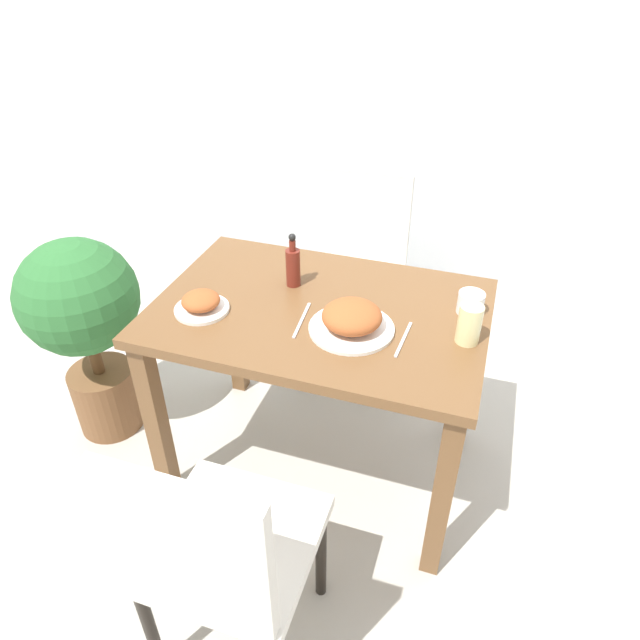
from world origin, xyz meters
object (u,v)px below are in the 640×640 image
(chair_near, at_px, (217,553))
(potted_plant_left, at_px, (84,318))
(side_plate, at_px, (201,303))
(drink_cup, at_px, (471,303))
(sauce_bottle, at_px, (293,265))
(chair_far, at_px, (358,263))
(food_plate, at_px, (352,319))
(juice_glass, at_px, (469,324))

(chair_near, relative_size, potted_plant_left, 1.04)
(side_plate, bearing_deg, potted_plant_left, 173.58)
(chair_near, bearing_deg, drink_cup, -117.82)
(sauce_bottle, bearing_deg, chair_far, 83.70)
(chair_far, relative_size, side_plate, 5.05)
(chair_far, xyz_separation_m, potted_plant_left, (-0.84, -0.81, 0.05))
(food_plate, distance_m, side_plate, 0.49)
(chair_far, height_order, side_plate, chair_far)
(potted_plant_left, bearing_deg, side_plate, -6.42)
(chair_near, relative_size, drink_cup, 10.63)
(chair_far, bearing_deg, drink_cup, -49.16)
(drink_cup, height_order, potted_plant_left, potted_plant_left)
(sauce_bottle, height_order, potted_plant_left, sauce_bottle)
(chair_far, relative_size, food_plate, 3.38)
(side_plate, bearing_deg, sauce_bottle, 47.53)
(chair_near, bearing_deg, chair_far, -87.94)
(side_plate, height_order, potted_plant_left, potted_plant_left)
(drink_cup, relative_size, sauce_bottle, 0.43)
(potted_plant_left, bearing_deg, juice_glass, 1.67)
(sauce_bottle, xyz_separation_m, potted_plant_left, (-0.77, -0.18, -0.26))
(chair_far, distance_m, food_plate, 0.89)
(chair_far, height_order, food_plate, chair_far)
(side_plate, xyz_separation_m, juice_glass, (0.83, 0.10, 0.03))
(chair_near, height_order, juice_glass, chair_near)
(chair_near, distance_m, potted_plant_left, 1.13)
(side_plate, xyz_separation_m, potted_plant_left, (-0.55, 0.06, -0.22))
(juice_glass, distance_m, potted_plant_left, 1.40)
(food_plate, distance_m, drink_cup, 0.39)
(drink_cup, distance_m, juice_glass, 0.16)
(food_plate, relative_size, side_plate, 1.49)
(juice_glass, xyz_separation_m, potted_plant_left, (-1.38, -0.04, -0.25))
(drink_cup, bearing_deg, sauce_bottle, -178.34)
(side_plate, xyz_separation_m, sauce_bottle, (0.22, 0.24, 0.05))
(chair_near, xyz_separation_m, potted_plant_left, (-0.90, 0.69, 0.05))
(drink_cup, distance_m, sauce_bottle, 0.59)
(side_plate, distance_m, potted_plant_left, 0.59)
(chair_near, relative_size, side_plate, 5.05)
(food_plate, height_order, side_plate, food_plate)
(side_plate, bearing_deg, juice_glass, 7.06)
(food_plate, height_order, drink_cup, food_plate)
(chair_near, relative_size, juice_glass, 7.19)
(side_plate, distance_m, juice_glass, 0.83)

